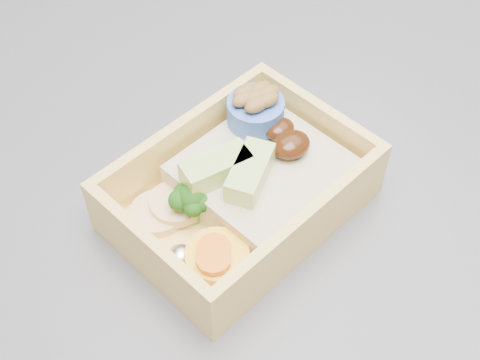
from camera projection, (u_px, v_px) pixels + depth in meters
bento_box at (243, 184)px, 0.45m from camera, size 0.18×0.15×0.06m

